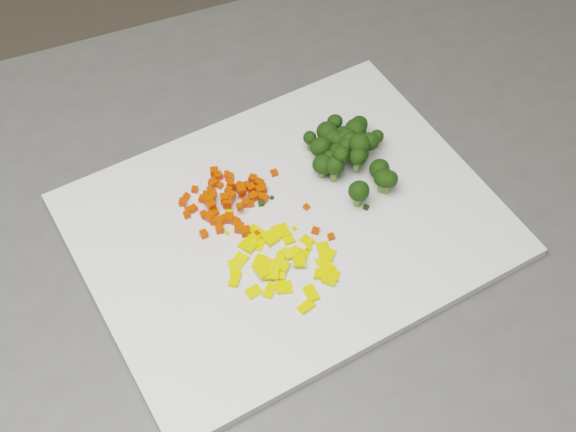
{
  "coord_description": "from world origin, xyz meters",
  "views": [
    {
      "loc": [
        0.27,
        -0.21,
        1.63
      ],
      "look_at": [
        0.28,
        0.32,
        0.92
      ],
      "focal_mm": 50.0,
      "sensor_mm": 36.0,
      "label": 1
    }
  ],
  "objects_px": {
    "pepper_pile": "(283,263)",
    "broccoli_pile": "(352,149)",
    "counter_block": "(315,372)",
    "cutting_board": "(288,225)",
    "carrot_pile": "(225,198)"
  },
  "relations": [
    {
      "from": "cutting_board",
      "to": "broccoli_pile",
      "type": "height_order",
      "value": "broccoli_pile"
    },
    {
      "from": "carrot_pile",
      "to": "broccoli_pile",
      "type": "height_order",
      "value": "broccoli_pile"
    },
    {
      "from": "counter_block",
      "to": "pepper_pile",
      "type": "bearing_deg",
      "value": -116.72
    },
    {
      "from": "carrot_pile",
      "to": "counter_block",
      "type": "bearing_deg",
      "value": 8.55
    },
    {
      "from": "broccoli_pile",
      "to": "cutting_board",
      "type": "bearing_deg",
      "value": -132.83
    },
    {
      "from": "carrot_pile",
      "to": "pepper_pile",
      "type": "distance_m",
      "value": 0.11
    },
    {
      "from": "counter_block",
      "to": "pepper_pile",
      "type": "height_order",
      "value": "pepper_pile"
    },
    {
      "from": "carrot_pile",
      "to": "pepper_pile",
      "type": "xyz_separation_m",
      "value": [
        0.06,
        -0.08,
        -0.01
      ]
    },
    {
      "from": "counter_block",
      "to": "cutting_board",
      "type": "bearing_deg",
      "value": -137.18
    },
    {
      "from": "counter_block",
      "to": "broccoli_pile",
      "type": "relative_size",
      "value": 8.99
    },
    {
      "from": "pepper_pile",
      "to": "broccoli_pile",
      "type": "relative_size",
      "value": 0.97
    },
    {
      "from": "broccoli_pile",
      "to": "pepper_pile",
      "type": "bearing_deg",
      "value": -120.01
    },
    {
      "from": "carrot_pile",
      "to": "pepper_pile",
      "type": "relative_size",
      "value": 0.86
    },
    {
      "from": "cutting_board",
      "to": "pepper_pile",
      "type": "distance_m",
      "value": 0.06
    },
    {
      "from": "cutting_board",
      "to": "broccoli_pile",
      "type": "xyz_separation_m",
      "value": [
        0.07,
        0.08,
        0.03
      ]
    }
  ]
}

